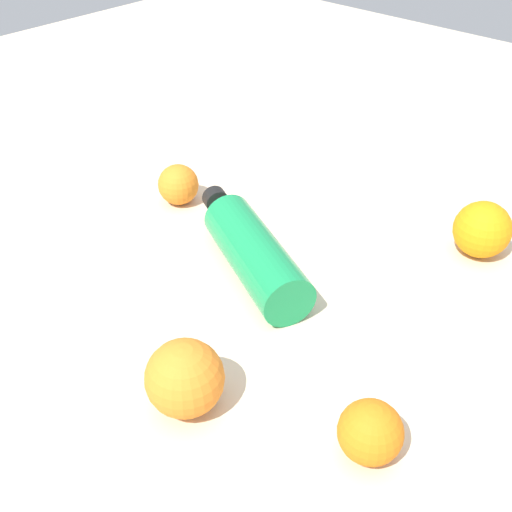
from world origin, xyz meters
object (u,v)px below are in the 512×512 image
water_bottle (250,247)px  orange_1 (482,230)px  orange_0 (185,378)px  orange_3 (370,432)px  orange_2 (178,185)px

water_bottle → orange_1: bearing=-106.7°
water_bottle → orange_0: bearing=142.2°
orange_0 → orange_3: bearing=24.0°
water_bottle → orange_1: size_ratio=3.38×
orange_2 → orange_3: size_ratio=0.99×
orange_0 → orange_1: size_ratio=1.05×
water_bottle → orange_1: orange_1 is taller
orange_0 → orange_1: orange_0 is taller
water_bottle → orange_2: size_ratio=4.21×
water_bottle → orange_1: (0.21, 0.24, 0.00)m
water_bottle → orange_1: 0.32m
water_bottle → orange_0: size_ratio=3.23×
water_bottle → orange_0: orange_0 is taller
orange_2 → orange_3: bearing=-21.7°
water_bottle → orange_0: 0.25m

